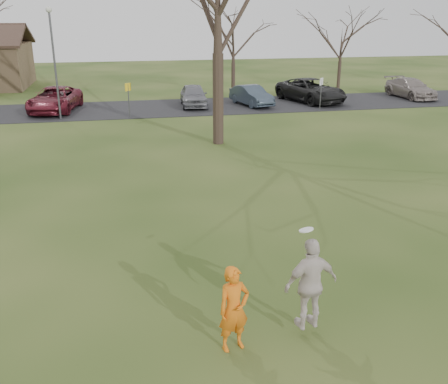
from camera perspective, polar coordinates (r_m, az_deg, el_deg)
The scene contains 13 objects.
ground at distance 10.41m, azimuth 4.64°, elevation -15.22°, with size 120.00×120.00×0.00m, color #1E380F.
parking_strip at distance 33.78m, azimuth -7.35°, elevation 9.43°, with size 62.00×6.50×0.04m, color black.
player_defender at distance 9.43m, azimuth 1.13°, elevation -13.13°, with size 0.61×0.40×1.68m, color orange.
car_2 at distance 33.95m, azimuth -18.63°, elevation 9.95°, with size 2.48×5.39×1.50m, color maroon.
car_4 at distance 34.10m, azimuth -3.47°, elevation 10.90°, with size 1.67×4.16×1.42m, color slate.
car_5 at distance 34.39m, azimuth 3.13°, elevation 10.88°, with size 1.38×3.96×1.30m, color #333F4C.
car_6 at distance 36.28m, azimuth 9.83°, elevation 11.31°, with size 2.62×5.69×1.58m, color black.
car_7 at distance 39.95m, azimuth 20.41°, elevation 10.99°, with size 1.92×4.73×1.37m, color gray.
catching_play at distance 9.74m, azimuth 9.83°, elevation -10.23°, with size 1.14×0.61×2.04m.
lamp_post at distance 30.92m, azimuth -18.82°, elevation 15.03°, with size 0.34×0.34×6.27m.
sign_yellow at distance 30.50m, azimuth -10.80°, elevation 10.88°, with size 0.35×0.35×2.08m.
sign_white at distance 32.97m, azimuth 10.95°, elevation 11.51°, with size 0.35×0.35×2.08m.
small_tree_row at distance 38.90m, azimuth -1.54°, elevation 16.67°, with size 55.00×5.90×8.50m.
Camera 1 is at (-2.52, -8.16, 5.95)m, focal length 40.29 mm.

